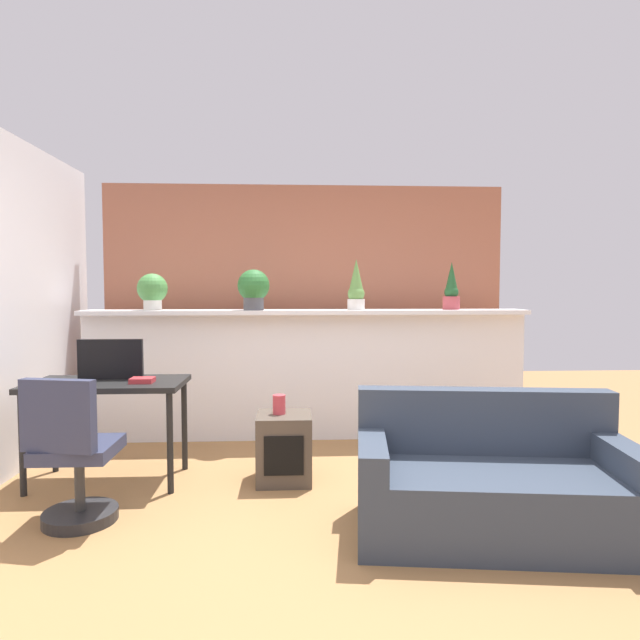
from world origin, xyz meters
TOP-DOWN VIEW (x-y plane):
  - ground_plane at (0.00, 0.00)m, footprint 12.00×12.00m
  - divider_wall at (0.00, 2.00)m, footprint 4.13×0.16m
  - plant_shelf at (0.00, 1.96)m, footprint 4.13×0.37m
  - brick_wall_behind at (0.00, 2.60)m, footprint 4.13×0.10m
  - potted_plant_0 at (-1.44, 1.99)m, footprint 0.28×0.28m
  - potted_plant_1 at (-0.50, 1.92)m, footprint 0.30×0.30m
  - potted_plant_2 at (0.46, 1.97)m, footprint 0.16×0.16m
  - potted_plant_3 at (1.38, 1.98)m, footprint 0.16×0.16m
  - desk at (-1.49, 0.91)m, footprint 1.10×0.60m
  - tv_monitor at (-1.50, 0.99)m, footprint 0.47×0.04m
  - office_chair at (-1.45, 0.16)m, footprint 0.48×0.48m
  - side_cube_shelf at (-0.20, 0.85)m, footprint 0.40×0.41m
  - vase_on_shelf at (-0.24, 0.87)m, footprint 0.09×0.09m
  - book_on_desk at (-1.22, 0.82)m, footprint 0.16×0.13m
  - couch at (1.02, -0.06)m, footprint 1.64×0.94m

SIDE VIEW (x-z plane):
  - ground_plane at x=0.00m, z-range 0.00..0.00m
  - side_cube_shelf at x=-0.20m, z-range 0.00..0.50m
  - couch at x=1.02m, z-range -0.12..0.68m
  - office_chair at x=-1.45m, z-range -0.07..0.84m
  - vase_on_shelf at x=-0.24m, z-range 0.50..0.64m
  - divider_wall at x=0.00m, z-range 0.00..1.19m
  - desk at x=-1.49m, z-range 0.29..1.04m
  - book_on_desk at x=-1.22m, z-range 0.75..0.79m
  - tv_monitor at x=-1.50m, z-range 0.75..1.05m
  - plant_shelf at x=0.00m, z-range 1.19..1.23m
  - brick_wall_behind at x=0.00m, z-range 0.00..2.50m
  - potted_plant_0 at x=-1.44m, z-range 1.24..1.58m
  - potted_plant_3 at x=1.38m, z-range 1.19..1.64m
  - potted_plant_1 at x=-0.50m, z-range 1.25..1.62m
  - potted_plant_2 at x=0.46m, z-range 1.20..1.68m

